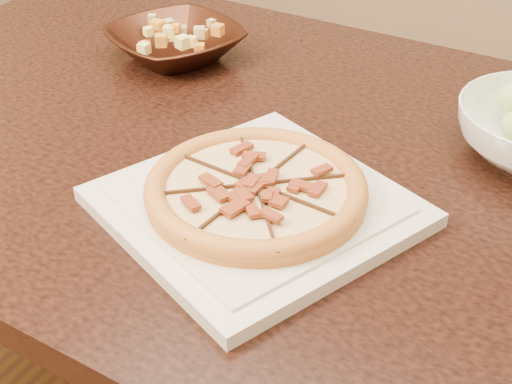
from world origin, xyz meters
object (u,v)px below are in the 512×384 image
(dining_table, at_px, (241,193))
(bronze_bowl, at_px, (175,43))
(plate, at_px, (256,206))
(pizza, at_px, (256,189))

(dining_table, height_order, bronze_bowl, bronze_bowl)
(plate, bearing_deg, dining_table, 125.94)
(plate, bearing_deg, bronze_bowl, 136.41)
(dining_table, distance_m, bronze_bowl, 0.30)
(plate, relative_size, bronze_bowl, 1.91)
(pizza, height_order, bronze_bowl, bronze_bowl)
(pizza, bearing_deg, plate, -46.21)
(dining_table, xyz_separation_m, plate, (0.12, -0.16, 0.12))
(dining_table, bearing_deg, pizza, -54.06)
(plate, xyz_separation_m, pizza, (-0.00, 0.00, 0.02))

